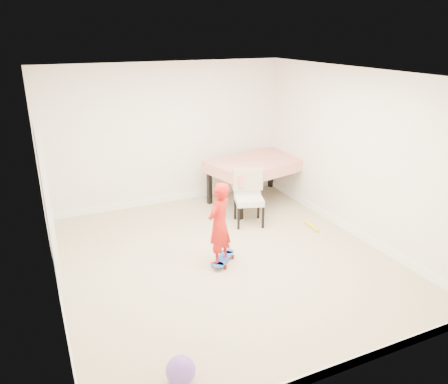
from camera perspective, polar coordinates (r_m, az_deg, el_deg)
name	(u,v)px	position (r m, az deg, el deg)	size (l,w,h in m)	color
ground	(223,259)	(6.38, -0.07, -8.73)	(5.00, 5.00, 0.00)	tan
ceiling	(223,75)	(5.60, -0.08, 15.01)	(4.50, 5.00, 0.04)	silver
wall_back	(167,135)	(8.10, -7.43, 7.36)	(4.50, 0.04, 2.60)	white
wall_front	(343,255)	(3.91, 15.31, -7.90)	(4.50, 0.04, 2.60)	white
wall_left	(46,198)	(5.38, -22.23, -0.79)	(0.04, 5.00, 2.60)	white
wall_right	(355,155)	(7.04, 16.73, 4.67)	(0.04, 5.00, 2.60)	white
door	(48,211)	(5.76, -21.98, -2.34)	(0.10, 0.94, 2.11)	white
baseboard_back	(170,198)	(8.47, -7.07, -0.82)	(4.50, 0.02, 0.12)	white
baseboard_front	(332,370)	(4.61, 13.87, -21.66)	(4.50, 0.02, 0.12)	white
baseboard_left	(59,292)	(5.92, -20.70, -12.07)	(0.02, 5.00, 0.12)	white
baseboard_right	(348,228)	(7.46, 15.83, -4.51)	(0.02, 5.00, 0.12)	white
dining_table	(257,181)	(8.31, 4.37, 1.50)	(1.78, 1.12, 0.84)	red
dining_chair	(249,198)	(7.31, 3.29, -0.80)	(0.51, 0.59, 0.93)	beige
skateboard	(223,260)	(6.26, -0.09, -8.88)	(0.57, 0.21, 0.09)	#1B7BE7
child	(219,226)	(5.96, -0.63, -4.51)	(0.43, 0.28, 1.19)	red
balloon	(181,371)	(4.39, -5.69, -22.20)	(0.28, 0.28, 0.28)	#7D51C3
foam_toy	(312,226)	(7.46, 11.43, -4.39)	(0.06, 0.06, 0.40)	yellow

